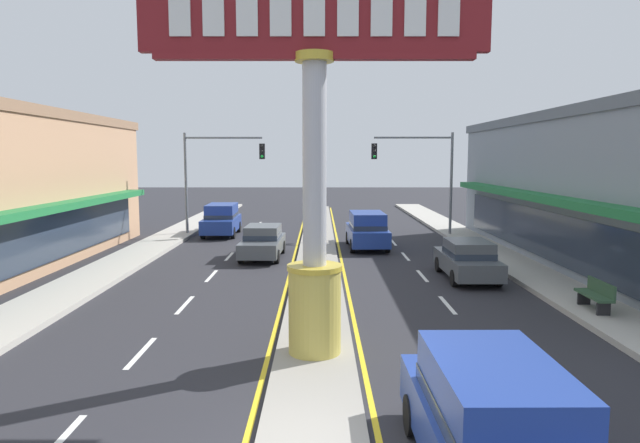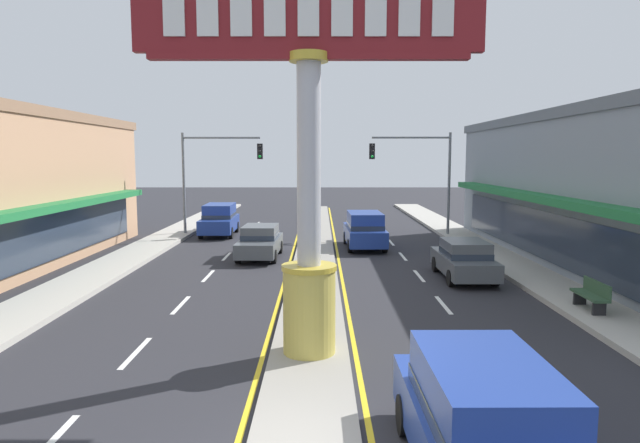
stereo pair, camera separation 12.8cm
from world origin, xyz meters
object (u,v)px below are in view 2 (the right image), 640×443
at_px(sedan_far_right_lane, 467,259).
at_px(suv_near_right_lane, 222,219).
at_px(district_sign, 311,160).
at_px(suv_mid_left_lane, 367,230).
at_px(street_bench, 594,295).
at_px(traffic_light_right_side, 422,166).
at_px(traffic_light_left_side, 215,166).
at_px(suv_far_left_oncoming, 485,421).
at_px(sedan_near_left_lane, 262,241).

bearing_deg(sedan_far_right_lane, suv_near_right_lane, 133.75).
relative_size(district_sign, suv_mid_left_lane, 1.83).
bearing_deg(street_bench, traffic_light_right_side, 97.61).
height_order(traffic_light_left_side, traffic_light_right_side, same).
xyz_separation_m(traffic_light_left_side, street_bench, (14.57, -17.04, -3.60)).
xyz_separation_m(traffic_light_left_side, sedan_far_right_lane, (12.06, -11.98, -3.46)).
bearing_deg(suv_far_left_oncoming, traffic_light_left_side, 108.81).
bearing_deg(suv_far_left_oncoming, traffic_light_right_side, 81.95).
bearing_deg(suv_near_right_lane, street_bench, -50.54).
bearing_deg(traffic_light_right_side, suv_near_right_lane, 176.81).
distance_m(district_sign, street_bench, 9.96).
bearing_deg(suv_near_right_lane, suv_far_left_oncoming, -71.97).
distance_m(suv_near_right_lane, suv_mid_left_lane, 9.79).
relative_size(traffic_light_left_side, street_bench, 3.88).
xyz_separation_m(suv_far_left_oncoming, street_bench, (5.82, 8.67, -0.34)).
bearing_deg(suv_near_right_lane, traffic_light_left_side, -131.41).
bearing_deg(street_bench, sedan_far_right_lane, 116.44).
xyz_separation_m(district_sign, suv_near_right_lane, (-5.89, 20.89, -3.68)).
relative_size(traffic_light_right_side, sedan_near_left_lane, 1.42).
height_order(traffic_light_left_side, street_bench, traffic_light_left_side).
height_order(district_sign, traffic_light_left_side, district_sign).
bearing_deg(district_sign, sedan_far_right_lane, 55.57).
bearing_deg(district_sign, traffic_light_right_side, 73.02).
distance_m(suv_near_right_lane, sedan_near_left_lane, 8.37).
relative_size(suv_near_right_lane, street_bench, 2.91).
relative_size(district_sign, traffic_light_right_side, 1.37).
distance_m(suv_mid_left_lane, suv_far_left_oncoming, 21.12).
bearing_deg(suv_far_left_oncoming, sedan_far_right_lane, 76.49).
bearing_deg(suv_far_left_oncoming, sedan_near_left_lane, 105.74).
bearing_deg(traffic_light_left_side, traffic_light_right_side, -1.63).
height_order(suv_near_right_lane, sedan_far_right_lane, suv_near_right_lane).
height_order(suv_near_right_lane, suv_mid_left_lane, same).
distance_m(sedan_far_right_lane, suv_mid_left_lane, 8.10).
bearing_deg(traffic_light_right_side, district_sign, -106.98).
bearing_deg(suv_near_right_lane, sedan_near_left_lane, -66.74).
relative_size(sedan_near_left_lane, street_bench, 2.72).
xyz_separation_m(suv_mid_left_lane, suv_far_left_oncoming, (-0.00, -21.12, 0.00)).
distance_m(district_sign, suv_mid_left_lane, 16.60).
relative_size(suv_mid_left_lane, suv_far_left_oncoming, 1.01).
distance_m(sedan_far_right_lane, sedan_near_left_lane, 9.64).
relative_size(district_sign, street_bench, 5.31).
distance_m(traffic_light_right_side, sedan_far_right_lane, 12.13).
bearing_deg(suv_mid_left_lane, sedan_near_left_lane, -151.76).
bearing_deg(suv_far_left_oncoming, street_bench, 56.15).
relative_size(traffic_light_left_side, suv_mid_left_lane, 1.33).
bearing_deg(traffic_light_left_side, suv_near_right_lane, 48.59).
bearing_deg(suv_mid_left_lane, traffic_light_right_side, 49.78).
xyz_separation_m(district_sign, street_bench, (8.40, 3.53, -4.02)).
relative_size(district_sign, traffic_light_left_side, 1.37).
height_order(sedan_far_right_lane, suv_mid_left_lane, suv_mid_left_lane).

